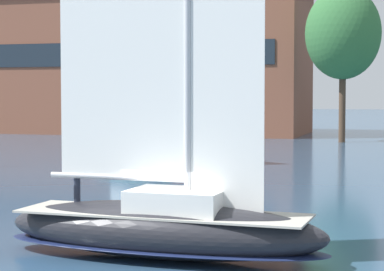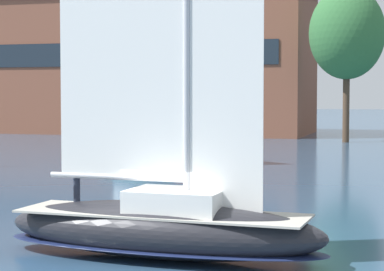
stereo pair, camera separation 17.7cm
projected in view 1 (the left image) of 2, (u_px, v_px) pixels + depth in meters
name	position (u px, v px, depth m)	size (l,w,h in m)	color
ground_plane	(162.00, 258.00, 21.37)	(400.00, 400.00, 0.00)	#2D4C6B
waterfront_building	(140.00, 61.00, 88.62)	(40.21, 16.29, 16.94)	brown
tree_shore_left	(343.00, 34.00, 70.92)	(7.17, 7.17, 14.76)	#4C3828
sailboat_main	(163.00, 221.00, 21.31)	(9.75, 3.08, 13.26)	#232328
sailboat_moored_near_marina	(132.00, 150.00, 49.85)	(8.16, 6.36, 11.30)	#194C47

